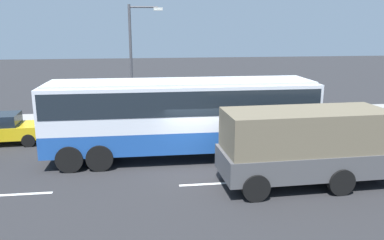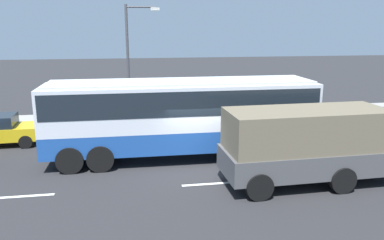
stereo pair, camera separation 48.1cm
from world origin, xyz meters
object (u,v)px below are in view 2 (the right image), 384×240
(coach_bus, at_px, (182,111))
(pedestrian_at_crossing, at_px, (245,100))
(street_lamp, at_px, (131,56))
(cargo_truck, at_px, (331,142))
(pedestrian_near_curb, at_px, (103,107))

(coach_bus, xyz_separation_m, pedestrian_at_crossing, (5.24, 7.49, -1.08))
(coach_bus, relative_size, street_lamp, 1.73)
(coach_bus, relative_size, cargo_truck, 1.40)
(pedestrian_near_curb, bearing_deg, coach_bus, 111.03)
(pedestrian_near_curb, height_order, pedestrian_at_crossing, pedestrian_near_curb)
(coach_bus, height_order, street_lamp, street_lamp)
(cargo_truck, distance_m, street_lamp, 12.41)
(street_lamp, bearing_deg, coach_bus, -71.64)
(coach_bus, distance_m, pedestrian_near_curb, 7.44)
(coach_bus, distance_m, pedestrian_at_crossing, 9.21)
(coach_bus, bearing_deg, pedestrian_near_curb, 121.49)
(cargo_truck, bearing_deg, street_lamp, 124.66)
(coach_bus, relative_size, pedestrian_at_crossing, 7.28)
(cargo_truck, relative_size, street_lamp, 1.24)
(coach_bus, relative_size, pedestrian_near_curb, 6.76)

